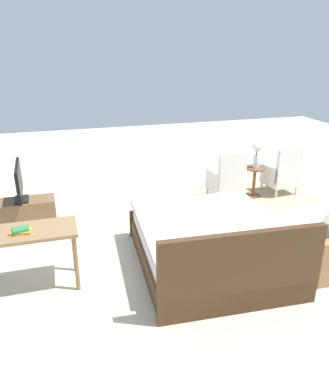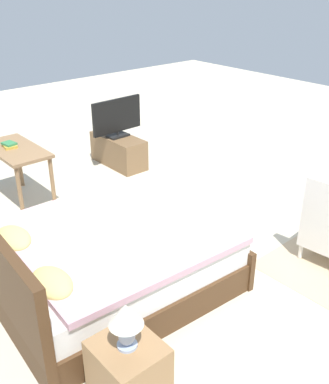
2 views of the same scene
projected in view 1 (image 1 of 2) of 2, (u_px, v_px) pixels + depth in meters
ground_plane at (172, 231)px, 5.79m from camera, size 16.00×16.00×0.00m
floor_rug at (252, 195)px, 7.16m from camera, size 2.10×1.50×0.01m
bed at (211, 245)px, 4.78m from camera, size 1.91×2.15×0.96m
armchair_by_window_left at (282, 174)px, 7.12m from camera, size 0.59×0.59×0.92m
armchair_by_window_right at (227, 180)px, 6.82m from camera, size 0.59×0.59×0.92m
side_table at (254, 178)px, 6.99m from camera, size 0.40×0.40×0.57m
flower_vase at (257, 152)px, 6.80m from camera, size 0.17×0.17×0.48m
nightstand at (326, 256)px, 4.53m from camera, size 0.44×0.41×0.59m
tv_stand at (24, 214)px, 5.83m from camera, size 0.96×0.40×0.45m
tv_flatscreen at (19, 182)px, 5.64m from camera, size 0.21×0.85×0.57m
vanity_desk at (31, 239)px, 4.24m from camera, size 1.04×0.52×0.74m
book_stack at (21, 231)px, 4.14m from camera, size 0.25×0.18×0.06m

